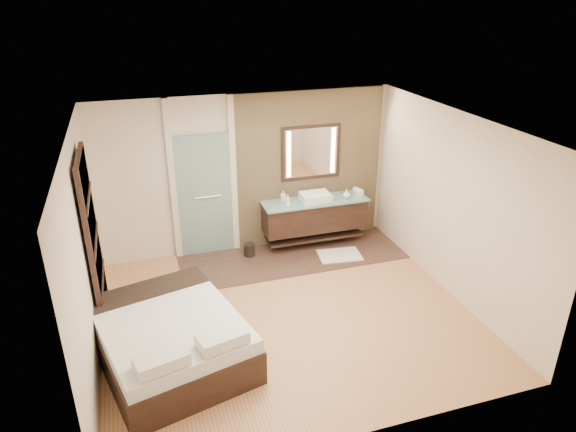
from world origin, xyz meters
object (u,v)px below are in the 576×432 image
object	(u,v)px
mirror_unit	(311,152)
bed	(170,339)
vanity	(314,215)
waste_bin	(249,250)

from	to	relation	value
mirror_unit	bed	bearing A→B (deg)	-136.15
vanity	bed	distance (m)	3.66
mirror_unit	waste_bin	distance (m)	1.97
mirror_unit	bed	distance (m)	4.04
vanity	waste_bin	bearing A→B (deg)	-176.76
mirror_unit	bed	world-z (taller)	mirror_unit
vanity	mirror_unit	xyz separation A→B (m)	(0.00, 0.24, 1.07)
vanity	mirror_unit	distance (m)	1.10
mirror_unit	waste_bin	size ratio (longest dim) A/B	4.60
vanity	bed	xyz separation A→B (m)	(-2.75, -2.40, -0.26)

